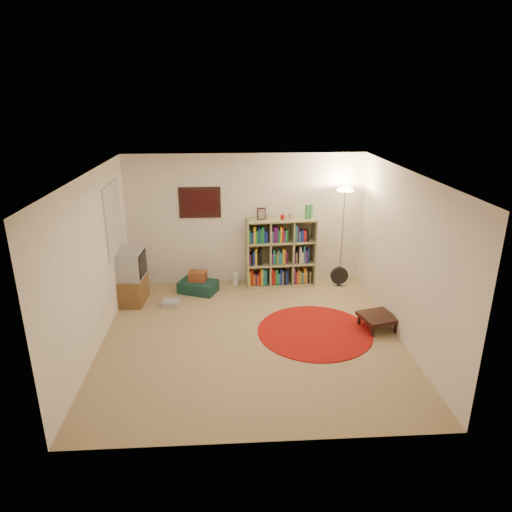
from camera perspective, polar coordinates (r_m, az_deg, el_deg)
The scene contains 11 objects.
room at distance 6.62m, azimuth -1.04°, elevation -0.32°, with size 4.54×4.54×2.54m.
bookshelf at distance 8.72m, azimuth 2.99°, elevation 0.31°, with size 1.34×0.46×1.58m.
floor_lamp at distance 8.56m, azimuth 10.98°, elevation 6.35°, with size 0.41×0.41×1.93m.
floor_fan at distance 8.93m, azimuth 10.34°, elevation -2.54°, with size 0.34×0.18×0.39m.
tv_stand at distance 8.33m, azimuth -15.40°, elevation -2.57°, with size 0.52×0.70×0.98m.
dvd_box at distance 8.18m, azimuth -10.56°, elevation -5.80°, with size 0.32×0.28×0.10m.
suitcase at distance 8.62m, azimuth -7.25°, elevation -3.81°, with size 0.79×0.65×0.22m.
wicker_basket at distance 8.57m, azimuth -7.31°, elevation -2.51°, with size 0.35×0.28×0.18m.
paper_towel at distance 8.90m, azimuth -2.58°, elevation -2.86°, with size 0.13×0.13×0.23m.
red_rug at distance 7.29m, azimuth 7.34°, elevation -9.34°, with size 1.79×1.79×0.02m.
side_table at distance 7.48m, azimuth 14.98°, elevation -7.45°, with size 0.62×0.62×0.24m.
Camera 1 is at (-0.32, -6.16, 3.52)m, focal length 32.00 mm.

